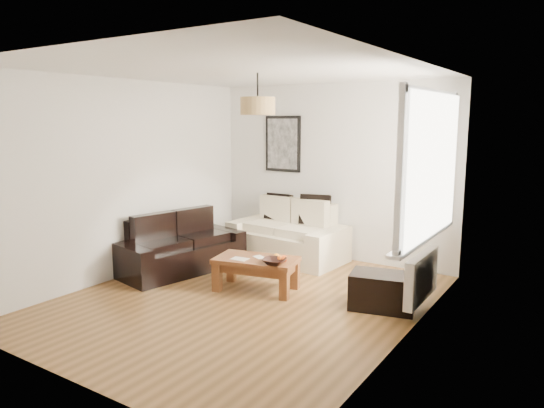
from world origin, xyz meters
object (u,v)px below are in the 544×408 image
Objects in this scene: loveseat_cream at (288,231)px; coffee_table at (256,274)px; ottoman at (383,291)px; sofa_leather at (180,244)px.

coffee_table is at bearing -69.57° from loveseat_cream.
loveseat_cream is at bearing 149.20° from ottoman.
coffee_table is 1.42× the size of ottoman.
sofa_leather is 2.89m from ottoman.
loveseat_cream is at bearing 106.27° from coffee_table.
sofa_leather is 1.37m from coffee_table.
sofa_leather reaches higher than coffee_table.
loveseat_cream is at bearing -23.65° from sofa_leather.
coffee_table is (1.35, -0.10, -0.17)m from sofa_leather.
ottoman is (2.88, 0.16, -0.17)m from sofa_leather.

